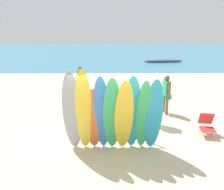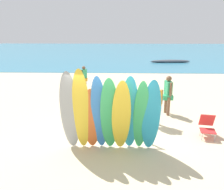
% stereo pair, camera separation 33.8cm
% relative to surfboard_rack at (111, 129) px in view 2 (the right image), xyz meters
% --- Properties ---
extents(ground, '(60.00, 60.00, 0.00)m').
position_rel_surfboard_rack_xyz_m(ground, '(0.00, 14.00, -0.54)').
color(ground, beige).
extents(ocean_water, '(60.00, 40.00, 0.02)m').
position_rel_surfboard_rack_xyz_m(ocean_water, '(0.00, 32.52, -0.53)').
color(ocean_water, teal).
rests_on(ocean_water, ground).
extents(surfboard_rack, '(2.83, 0.07, 0.69)m').
position_rel_surfboard_rack_xyz_m(surfboard_rack, '(0.00, 0.00, 0.00)').
color(surfboard_rack, brown).
rests_on(surfboard_rack, ground).
extents(surfboard_grey_0, '(0.61, 0.68, 2.61)m').
position_rel_surfboard_rack_xyz_m(surfboard_grey_0, '(-1.21, -0.49, 0.77)').
color(surfboard_grey_0, '#999EA3').
rests_on(surfboard_grey_0, ground).
extents(surfboard_yellow_1, '(0.56, 0.72, 2.69)m').
position_rel_surfboard_rack_xyz_m(surfboard_yellow_1, '(-0.86, -0.49, 0.81)').
color(surfboard_yellow_1, yellow).
rests_on(surfboard_yellow_1, ground).
extents(surfboard_orange_2, '(0.57, 0.59, 2.09)m').
position_rel_surfboard_rack_xyz_m(surfboard_orange_2, '(-0.58, -0.39, 0.51)').
color(surfboard_orange_2, orange).
rests_on(surfboard_orange_2, ground).
extents(surfboard_blue_3, '(0.55, 0.75, 2.49)m').
position_rel_surfboard_rack_xyz_m(surfboard_blue_3, '(-0.32, -0.48, 0.71)').
color(surfboard_blue_3, '#337AD1').
rests_on(surfboard_blue_3, ground).
extents(surfboard_green_4, '(0.56, 0.78, 2.46)m').
position_rel_surfboard_rack_xyz_m(surfboard_green_4, '(-0.01, -0.54, 0.69)').
color(surfboard_green_4, '#38B266').
rests_on(surfboard_green_4, ground).
extents(surfboard_yellow_5, '(0.61, 0.83, 2.40)m').
position_rel_surfboard_rack_xyz_m(surfboard_yellow_5, '(0.34, -0.57, 0.66)').
color(surfboard_yellow_5, yellow).
rests_on(surfboard_yellow_5, ground).
extents(surfboard_teal_6, '(0.58, 0.65, 2.47)m').
position_rel_surfboard_rack_xyz_m(surfboard_teal_6, '(0.59, -0.42, 0.70)').
color(surfboard_teal_6, '#289EC6').
rests_on(surfboard_teal_6, ground).
extents(surfboard_green_7, '(0.47, 0.64, 2.34)m').
position_rel_surfboard_rack_xyz_m(surfboard_green_7, '(0.93, -0.45, 0.64)').
color(surfboard_green_7, '#38B266').
rests_on(surfboard_green_7, ground).
extents(surfboard_teal_8, '(0.57, 0.56, 2.37)m').
position_rel_surfboard_rack_xyz_m(surfboard_teal_8, '(1.23, -0.46, 0.65)').
color(surfboard_teal_8, '#289EC6').
rests_on(surfboard_teal_8, ground).
extents(beachgoer_strolling, '(0.46, 0.66, 1.75)m').
position_rel_surfboard_rack_xyz_m(beachgoer_strolling, '(2.43, 2.85, 0.47)').
color(beachgoer_strolling, brown).
rests_on(beachgoer_strolling, ground).
extents(beachgoer_photographing, '(0.57, 0.39, 1.66)m').
position_rel_surfboard_rack_xyz_m(beachgoer_photographing, '(1.70, 1.56, 0.42)').
color(beachgoer_photographing, brown).
rests_on(beachgoer_photographing, ground).
extents(beachgoer_midbeach, '(0.40, 0.53, 1.52)m').
position_rel_surfboard_rack_xyz_m(beachgoer_midbeach, '(-1.90, 6.84, 0.34)').
color(beachgoer_midbeach, brown).
rests_on(beachgoer_midbeach, ground).
extents(beach_chair_red, '(0.62, 0.79, 0.81)m').
position_rel_surfboard_rack_xyz_m(beach_chair_red, '(3.40, 0.66, -0.11)').
color(beach_chair_red, '#B7B7BC').
rests_on(beach_chair_red, ground).
extents(distant_boat, '(4.58, 1.01, 0.36)m').
position_rel_surfboard_rack_xyz_m(distant_boat, '(6.05, 19.05, -0.37)').
color(distant_boat, '#4C515B').
rests_on(distant_boat, ground).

